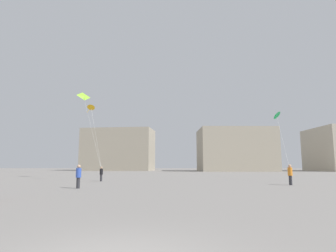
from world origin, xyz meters
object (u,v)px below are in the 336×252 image
kite_lime_delta (84,97)px  person_in_black (101,173)px  kite_emerald_diamond (277,115)px  building_left_hall (119,150)px  person_in_blue (79,175)px  kite_amber_diamond (91,108)px  building_centre_hall (235,150)px  person_in_orange (290,174)px

kite_lime_delta → person_in_black: bearing=-54.8°
kite_emerald_diamond → building_left_hall: (-34.22, 48.19, -2.36)m
person_in_blue → kite_lime_delta: 19.90m
person_in_blue → kite_lime_delta: size_ratio=0.17×
kite_lime_delta → building_left_hall: bearing=97.4°
kite_amber_diamond → building_left_hall: size_ratio=0.34×
person_in_black → building_left_hall: 59.62m
person_in_black → kite_emerald_diamond: bearing=179.9°
kite_emerald_diamond → person_in_blue: bearing=-138.5°
building_centre_hall → person_in_blue: bearing=-111.2°
kite_emerald_diamond → kite_lime_delta: kite_lime_delta is taller
building_left_hall → building_centre_hall: size_ratio=1.04×
kite_lime_delta → person_in_orange: bearing=-26.7°
kite_emerald_diamond → building_left_hall: bearing=125.4°
building_left_hall → kite_amber_diamond: bearing=-80.4°
kite_amber_diamond → building_centre_hall: size_ratio=0.35×
kite_emerald_diamond → building_centre_hall: 41.86m
person_in_orange → building_centre_hall: 57.23m
kite_lime_delta → kite_amber_diamond: 6.78m
person_in_black → kite_emerald_diamond: 26.17m
person_in_orange → building_left_hall: size_ratio=0.08×
kite_lime_delta → kite_amber_diamond: bearing=-61.9°
person_in_blue → person_in_orange: (17.61, 4.35, 0.02)m
building_left_hall → person_in_black: bearing=-78.9°
person_in_blue → kite_emerald_diamond: 30.23m
person_in_blue → building_left_hall: (-12.38, 67.50, 5.63)m
kite_lime_delta → building_left_hall: size_ratio=0.46×
building_centre_hall → kite_amber_diamond: bearing=-117.7°
person_in_blue → building_left_hall: 68.86m
kite_amber_diamond → building_left_hall: 57.74m
person_in_blue → kite_lime_delta: (-5.74, 16.10, 10.20)m
building_centre_hall → person_in_orange: bearing=-96.1°
person_in_black → building_centre_hall: bearing=-139.3°
kite_amber_diamond → building_centre_hall: 56.99m
person_in_black → kite_amber_diamond: size_ratio=0.21×
kite_emerald_diamond → building_centre_hall: bearing=87.6°
person_in_blue → kite_amber_diamond: bearing=117.3°
building_centre_hall → kite_lime_delta: bearing=-123.2°
person_in_blue → building_centre_hall: bearing=81.3°
person_in_orange → kite_emerald_diamond: size_ratio=0.12×
person_in_orange → person_in_black: bearing=105.4°
building_left_hall → person_in_orange: bearing=-64.6°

